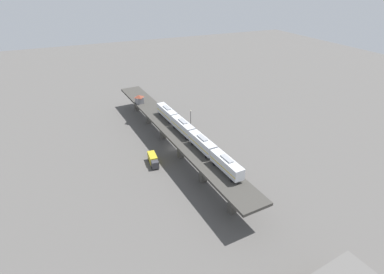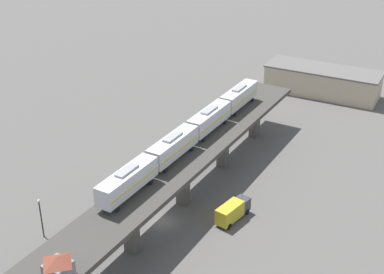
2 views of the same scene
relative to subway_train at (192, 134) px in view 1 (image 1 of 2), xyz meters
name	(u,v)px [view 1 (image 1 of 2)]	position (x,y,z in m)	size (l,w,h in m)	color
ground_plane	(173,148)	(2.27, -11.90, -11.03)	(400.00, 400.00, 0.00)	#514F4C
elevated_viaduct	(172,130)	(2.29, -12.10, -3.77)	(15.08, 92.37, 8.49)	#393733
subway_train	(192,134)	(0.00, 0.00, 0.00)	(6.44, 49.87, 4.45)	silver
signal_hut	(139,99)	(6.54, -37.40, -0.74)	(3.45, 3.45, 3.40)	slate
street_car_blue	(171,111)	(-8.03, -40.65, -10.09)	(2.28, 4.55, 1.89)	#233D93
street_car_red	(236,179)	(-7.98, 13.82, -10.09)	(2.18, 4.51, 1.89)	#AD1E1E
delivery_truck	(153,160)	(11.48, -4.96, -9.27)	(2.89, 7.37, 3.20)	#333338
street_lamp	(191,117)	(-10.79, -25.68, -6.92)	(0.44, 0.44, 6.94)	black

